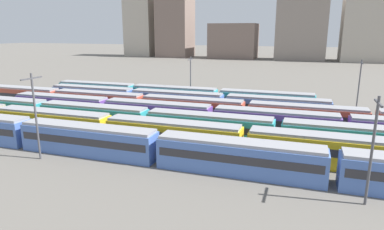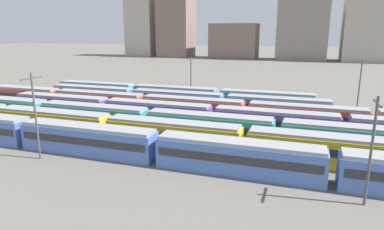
% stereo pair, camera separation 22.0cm
% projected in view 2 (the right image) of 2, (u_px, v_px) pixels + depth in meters
% --- Properties ---
extents(ground_plane, '(600.00, 600.00, 0.00)m').
position_uv_depth(ground_plane, '(51.00, 114.00, 63.11)').
color(ground_plane, '#666059').
extents(train_track_0, '(112.50, 3.06, 3.75)m').
position_uv_depth(train_track_0, '(333.00, 168.00, 33.53)').
color(train_track_0, '#4C70BC').
rests_on(train_track_0, ground_plane).
extents(train_track_1, '(112.50, 3.06, 3.75)m').
position_uv_depth(train_track_1, '(245.00, 142.00, 41.32)').
color(train_track_1, yellow).
rests_on(train_track_1, ground_plane).
extents(train_track_2, '(74.70, 3.06, 3.75)m').
position_uv_depth(train_track_2, '(148.00, 121.00, 50.89)').
color(train_track_2, teal).
rests_on(train_track_2, ground_plane).
extents(train_track_3, '(93.60, 3.06, 3.75)m').
position_uv_depth(train_track_3, '(275.00, 123.00, 50.07)').
color(train_track_3, '#6B429E').
rests_on(train_track_3, ground_plane).
extents(train_track_4, '(112.50, 3.06, 3.75)m').
position_uv_depth(train_track_4, '(246.00, 112.00, 56.44)').
color(train_track_4, '#BC4C38').
rests_on(train_track_4, ground_plane).
extents(train_track_5, '(55.80, 3.06, 3.75)m').
position_uv_depth(train_track_5, '(177.00, 101.00, 65.67)').
color(train_track_5, '#4C70BC').
rests_on(train_track_5, ground_plane).
extents(train_track_6, '(55.80, 3.06, 3.75)m').
position_uv_depth(train_track_6, '(175.00, 95.00, 71.23)').
color(train_track_6, teal).
rests_on(train_track_6, ground_plane).
extents(catenary_pole_0, '(0.24, 3.20, 9.85)m').
position_uv_depth(catenary_pole_0, '(372.00, 147.00, 28.99)').
color(catenary_pole_0, '#4C4C51').
rests_on(catenary_pole_0, ground_plane).
extents(catenary_pole_1, '(0.24, 3.20, 9.76)m').
position_uv_depth(catenary_pole_1, '(191.00, 77.00, 72.45)').
color(catenary_pole_1, '#4C4C51').
rests_on(catenary_pole_1, ground_plane).
extents(catenary_pole_2, '(0.24, 3.20, 10.37)m').
position_uv_depth(catenary_pole_2, '(35.00, 113.00, 39.86)').
color(catenary_pole_2, '#4C4C51').
rests_on(catenary_pole_2, ground_plane).
extents(catenary_pole_3, '(0.24, 3.20, 10.02)m').
position_uv_depth(catenary_pole_3, '(360.00, 84.00, 61.93)').
color(catenary_pole_3, '#4C4C51').
rests_on(catenary_pole_3, ground_plane).
extents(distant_building_0, '(16.73, 14.11, 38.07)m').
position_uv_depth(distant_building_0, '(142.00, 24.00, 204.16)').
color(distant_building_0, '#B2A899').
rests_on(distant_building_0, ground_plane).
extents(distant_building_1, '(18.39, 18.35, 39.35)m').
position_uv_depth(distant_building_1, '(176.00, 22.00, 197.14)').
color(distant_building_1, '#7A665B').
rests_on(distant_building_1, ground_plane).
extents(distant_building_2, '(25.40, 17.95, 18.83)m').
position_uv_depth(distant_building_2, '(235.00, 41.00, 188.90)').
color(distant_building_2, '#7A665B').
rests_on(distant_building_2, ground_plane).
extents(distant_building_3, '(25.16, 16.47, 41.26)m').
position_uv_depth(distant_building_3, '(303.00, 19.00, 175.15)').
color(distant_building_3, gray).
rests_on(distant_building_3, ground_plane).
extents(distant_building_4, '(24.94, 19.56, 33.03)m').
position_uv_depth(distant_building_4, '(371.00, 27.00, 166.31)').
color(distant_building_4, '#B2A899').
rests_on(distant_building_4, ground_plane).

